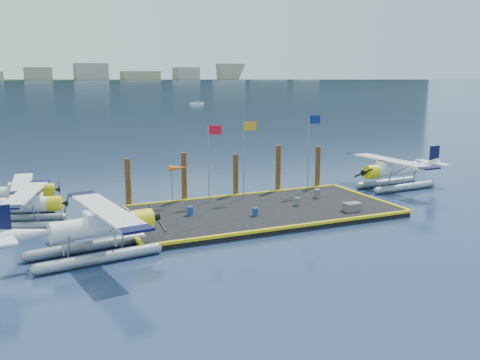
# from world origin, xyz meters

# --- Properties ---
(ground) EXTENTS (4000.00, 4000.00, 0.00)m
(ground) POSITION_xyz_m (0.00, 0.00, 0.00)
(ground) COLOR #19294D
(ground) RESTS_ON ground
(dock) EXTENTS (20.00, 10.00, 0.40)m
(dock) POSITION_xyz_m (0.00, 0.00, 0.20)
(dock) COLOR black
(dock) RESTS_ON ground
(dock_bumpers) EXTENTS (20.25, 10.25, 0.18)m
(dock_bumpers) POSITION_xyz_m (0.00, 0.00, 0.49)
(dock_bumpers) COLOR #DCBE0C
(dock_bumpers) RESTS_ON dock
(far_backdrop) EXTENTS (3050.00, 2050.00, 810.00)m
(far_backdrop) POSITION_xyz_m (239.91, 1737.52, 9.45)
(far_backdrop) COLOR black
(far_backdrop) RESTS_ON ground
(seaplane_a) EXTENTS (9.51, 10.46, 3.70)m
(seaplane_a) POSITION_xyz_m (-12.37, -4.62, 1.61)
(seaplane_a) COLOR gray
(seaplane_a) RESTS_ON ground
(seaplane_b) EXTENTS (8.18, 8.78, 3.13)m
(seaplane_b) POSITION_xyz_m (-16.18, 3.94, 1.36)
(seaplane_b) COLOR gray
(seaplane_b) RESTS_ON ground
(seaplane_c) EXTENTS (7.88, 8.69, 3.08)m
(seaplane_c) POSITION_xyz_m (-16.25, 8.32, 1.34)
(seaplane_c) COLOR gray
(seaplane_c) RESTS_ON ground
(seaplane_d) EXTENTS (9.26, 10.20, 3.62)m
(seaplane_d) POSITION_xyz_m (15.21, 3.29, 1.58)
(seaplane_d) COLOR gray
(seaplane_d) RESTS_ON ground
(drum_0) EXTENTS (0.44, 0.44, 0.62)m
(drum_0) POSITION_xyz_m (-5.18, 0.54, 0.71)
(drum_0) COLOR navy
(drum_0) RESTS_ON dock
(drum_1) EXTENTS (0.43, 0.43, 0.60)m
(drum_1) POSITION_xyz_m (3.28, -0.08, 0.70)
(drum_1) COLOR #59595E
(drum_1) RESTS_ON dock
(drum_2) EXTENTS (0.48, 0.48, 0.68)m
(drum_2) POSITION_xyz_m (6.09, 1.56, 0.74)
(drum_2) COLOR #59595E
(drum_2) RESTS_ON dock
(drum_3) EXTENTS (0.40, 0.40, 0.57)m
(drum_3) POSITION_xyz_m (-0.99, -1.47, 0.69)
(drum_3) COLOR navy
(drum_3) RESTS_ON dock
(crate) EXTENTS (1.24, 0.82, 0.62)m
(crate) POSITION_xyz_m (6.07, -3.21, 0.71)
(crate) COLOR #59595E
(crate) RESTS_ON dock
(flagpole_red) EXTENTS (1.14, 0.08, 6.00)m
(flagpole_red) POSITION_xyz_m (-2.29, 3.80, 4.40)
(flagpole_red) COLOR gray
(flagpole_red) RESTS_ON dock
(flagpole_yellow) EXTENTS (1.14, 0.08, 6.20)m
(flagpole_yellow) POSITION_xyz_m (0.70, 3.80, 4.51)
(flagpole_yellow) COLOR gray
(flagpole_yellow) RESTS_ON dock
(flagpole_blue) EXTENTS (1.14, 0.08, 6.50)m
(flagpole_blue) POSITION_xyz_m (6.70, 3.80, 4.69)
(flagpole_blue) COLOR gray
(flagpole_blue) RESTS_ON dock
(windsock) EXTENTS (1.40, 0.44, 3.12)m
(windsock) POSITION_xyz_m (-5.03, 3.80, 3.23)
(windsock) COLOR gray
(windsock) RESTS_ON dock
(piling_0) EXTENTS (0.44, 0.44, 4.00)m
(piling_0) POSITION_xyz_m (-8.50, 5.40, 2.00)
(piling_0) COLOR #4A2815
(piling_0) RESTS_ON ground
(piling_1) EXTENTS (0.44, 0.44, 4.20)m
(piling_1) POSITION_xyz_m (-4.00, 5.40, 2.10)
(piling_1) COLOR #4A2815
(piling_1) RESTS_ON ground
(piling_2) EXTENTS (0.44, 0.44, 3.80)m
(piling_2) POSITION_xyz_m (0.50, 5.40, 1.90)
(piling_2) COLOR #4A2815
(piling_2) RESTS_ON ground
(piling_3) EXTENTS (0.44, 0.44, 4.30)m
(piling_3) POSITION_xyz_m (4.50, 5.40, 2.15)
(piling_3) COLOR #4A2815
(piling_3) RESTS_ON ground
(piling_4) EXTENTS (0.44, 0.44, 4.00)m
(piling_4) POSITION_xyz_m (8.50, 5.40, 2.00)
(piling_4) COLOR #4A2815
(piling_4) RESTS_ON ground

